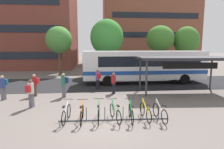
# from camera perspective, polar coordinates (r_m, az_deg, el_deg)

# --- Properties ---
(ground) EXTENTS (200.00, 200.00, 0.00)m
(ground) POSITION_cam_1_polar(r_m,az_deg,el_deg) (9.59, -2.80, -13.67)
(ground) COLOR #6B605B
(bus_lane_asphalt) EXTENTS (80.00, 7.20, 0.01)m
(bus_lane_asphalt) POSITION_cam_1_polar(r_m,az_deg,el_deg) (18.62, -4.07, -2.77)
(bus_lane_asphalt) COLOR #232326
(bus_lane_asphalt) RESTS_ON ground
(city_bus) EXTENTS (12.06, 2.70, 3.20)m
(city_bus) POSITION_cam_1_polar(r_m,az_deg,el_deg) (18.99, 9.51, 2.75)
(city_bus) COLOR white
(city_bus) RESTS_ON ground
(bike_rack) EXTENTS (5.41, 0.21, 0.70)m
(bike_rack) POSITION_cam_1_polar(r_m,az_deg,el_deg) (9.51, 0.60, -13.22)
(bike_rack) COLOR #47474C
(bike_rack) RESTS_ON ground
(parked_bicycle_white_0) EXTENTS (0.52, 1.72, 0.99)m
(parked_bicycle_white_0) POSITION_cam_1_polar(r_m,az_deg,el_deg) (9.53, -13.74, -11.57)
(parked_bicycle_white_0) COLOR black
(parked_bicycle_white_0) RESTS_ON ground
(parked_bicycle_orange_1) EXTENTS (0.52, 1.72, 0.99)m
(parked_bicycle_orange_1) POSITION_cam_1_polar(r_m,az_deg,el_deg) (9.35, -9.15, -11.82)
(parked_bicycle_orange_1) COLOR black
(parked_bicycle_orange_1) RESTS_ON ground
(parked_bicycle_green_2) EXTENTS (0.52, 1.72, 0.99)m
(parked_bicycle_green_2) POSITION_cam_1_polar(r_m,az_deg,el_deg) (9.39, -4.09, -11.66)
(parked_bicycle_green_2) COLOR black
(parked_bicycle_green_2) RESTS_ON ground
(parked_bicycle_green_3) EXTENTS (0.57, 1.69, 0.99)m
(parked_bicycle_green_3) POSITION_cam_1_polar(r_m,az_deg,el_deg) (9.38, 1.00, -11.65)
(parked_bicycle_green_3) COLOR black
(parked_bicycle_green_3) RESTS_ON ground
(parked_bicycle_green_4) EXTENTS (0.52, 1.72, 0.99)m
(parked_bicycle_green_4) POSITION_cam_1_polar(r_m,az_deg,el_deg) (9.40, 5.78, -11.65)
(parked_bicycle_green_4) COLOR black
(parked_bicycle_green_4) RESTS_ON ground
(parked_bicycle_yellow_5) EXTENTS (0.52, 1.72, 0.99)m
(parked_bicycle_yellow_5) POSITION_cam_1_polar(r_m,az_deg,el_deg) (9.70, 10.11, -11.10)
(parked_bicycle_yellow_5) COLOR black
(parked_bicycle_yellow_5) RESTS_ON ground
(parked_bicycle_white_6) EXTENTS (0.52, 1.72, 0.99)m
(parked_bicycle_white_6) POSITION_cam_1_polar(r_m,az_deg,el_deg) (9.74, 14.36, -11.15)
(parked_bicycle_white_6) COLOR black
(parked_bicycle_white_6) RESTS_ON ground
(transit_shelter) EXTENTS (7.07, 3.64, 2.84)m
(transit_shelter) POSITION_cam_1_polar(r_m,az_deg,el_deg) (15.48, 20.73, 4.40)
(transit_shelter) COLOR #38383D
(transit_shelter) RESTS_ON ground
(commuter_red_pack_0) EXTENTS (0.46, 0.59, 1.70)m
(commuter_red_pack_0) POSITION_cam_1_polar(r_m,az_deg,el_deg) (12.14, -23.53, -4.78)
(commuter_red_pack_0) COLOR #565660
(commuter_red_pack_0) RESTS_ON ground
(commuter_navy_pack_1) EXTENTS (0.54, 0.37, 1.75)m
(commuter_navy_pack_1) POSITION_cam_1_polar(r_m,az_deg,el_deg) (13.88, -14.36, -2.63)
(commuter_navy_pack_1) COLOR #565660
(commuter_navy_pack_1) RESTS_ON ground
(commuter_red_pack_2) EXTENTS (0.50, 0.60, 1.71)m
(commuter_red_pack_2) POSITION_cam_1_polar(r_m,az_deg,el_deg) (15.99, -4.32, -1.06)
(commuter_red_pack_2) COLOR black
(commuter_red_pack_2) RESTS_ON ground
(commuter_teal_pack_3) EXTENTS (0.48, 0.60, 1.70)m
(commuter_teal_pack_3) POSITION_cam_1_polar(r_m,az_deg,el_deg) (14.77, -30.20, -2.98)
(commuter_teal_pack_3) COLOR #565660
(commuter_teal_pack_3) RESTS_ON ground
(commuter_red_pack_4) EXTENTS (0.53, 0.35, 1.64)m
(commuter_red_pack_4) POSITION_cam_1_polar(r_m,az_deg,el_deg) (14.85, -22.43, -2.57)
(commuter_red_pack_4) COLOR #47382D
(commuter_red_pack_4) RESTS_ON ground
(commuter_maroon_pack_5) EXTENTS (0.37, 0.55, 1.64)m
(commuter_maroon_pack_5) POSITION_cam_1_polar(r_m,az_deg,el_deg) (14.53, 0.45, -2.16)
(commuter_maroon_pack_5) COLOR black
(commuter_maroon_pack_5) RESTS_ON ground
(street_tree_0) EXTENTS (3.83, 3.83, 6.67)m
(street_tree_0) POSITION_cam_1_polar(r_m,az_deg,el_deg) (31.07, 21.68, 9.48)
(street_tree_0) COLOR brown
(street_tree_0) RESTS_ON ground
(street_tree_1) EXTENTS (4.08, 4.08, 6.74)m
(street_tree_1) POSITION_cam_1_polar(r_m,az_deg,el_deg) (29.20, 14.44, 10.49)
(street_tree_1) COLOR brown
(street_tree_1) RESTS_ON ground
(street_tree_2) EXTENTS (3.39, 3.39, 6.25)m
(street_tree_2) POSITION_cam_1_polar(r_m,az_deg,el_deg) (25.81, -15.87, 10.07)
(street_tree_2) COLOR brown
(street_tree_2) RESTS_ON ground
(street_tree_3) EXTENTS (4.28, 4.28, 7.15)m
(street_tree_3) POSITION_cam_1_polar(r_m,az_deg,el_deg) (24.72, -1.59, 11.22)
(street_tree_3) COLOR brown
(street_tree_3) RESTS_ON ground
(building_left_wing) EXTENTS (22.73, 13.58, 19.49)m
(building_left_wing) POSITION_cam_1_polar(r_m,az_deg,el_deg) (39.18, -28.94, 16.39)
(building_left_wing) COLOR brown
(building_left_wing) RESTS_ON ground
(building_right_wing) EXTENTS (19.49, 13.83, 18.61)m
(building_right_wing) POSITION_cam_1_polar(r_m,az_deg,el_deg) (45.52, 10.46, 15.44)
(building_right_wing) COLOR brown
(building_right_wing) RESTS_ON ground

